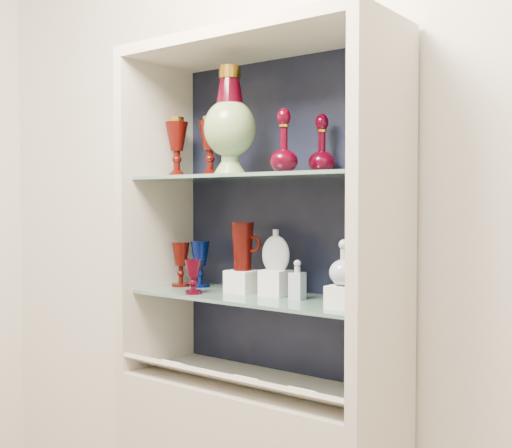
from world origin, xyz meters
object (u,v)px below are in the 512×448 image
Objects in this scene: pedestal_lamp_right at (177,147)px; ruby_decanter_b at (322,142)px; lidded_bowl at (379,156)px; ruby_goblet_small at (193,277)px; cameo_medallion at (389,255)px; ruby_decanter_a at (284,137)px; cobalt_goblet at (200,264)px; pedestal_lamp_left at (210,147)px; clear_square_bottle at (297,280)px; flat_flask at (276,249)px; clear_round_decanter at (344,264)px; enamel_urn at (230,121)px; ruby_goblet_tall at (181,264)px; ruby_pitcher at (243,246)px.

pedestal_lamp_right reaches higher than ruby_decanter_b.
lidded_bowl is at bearing -16.16° from ruby_decanter_b.
cameo_medallion reaches higher than ruby_goblet_small.
ruby_decanter_a is 0.65m from cobalt_goblet.
pedestal_lamp_left is 0.64m from clear_square_bottle.
pedestal_lamp_right is 0.59m from flat_flask.
flat_flask is at bearing 163.85° from clear_round_decanter.
enamel_urn is 0.47m from flat_flask.
enamel_urn is 2.19× the size of ruby_goblet_tall.
ruby_decanter_b is (0.06, 0.14, -0.01)m from ruby_decanter_a.
lidded_bowl reaches higher than ruby_goblet_tall.
ruby_goblet_small is at bearing -55.08° from cobalt_goblet.
clear_square_bottle is 0.31m from cameo_medallion.
ruby_goblet_tall is at bearing -179.19° from lidded_bowl.
ruby_decanter_b is at bearing 67.08° from clear_square_bottle.
pedestal_lamp_left is at bearing 19.02° from ruby_goblet_tall.
ruby_goblet_small is at bearing -31.91° from pedestal_lamp_right.
cobalt_goblet is at bearing -174.59° from pedestal_lamp_left.
flat_flask is (-0.39, 0.01, -0.30)m from lidded_bowl.
clear_round_decanter is (0.21, -0.07, 0.07)m from clear_square_bottle.
clear_round_decanter is 0.18m from cameo_medallion.
pedestal_lamp_left is 1.55× the size of flat_flask.
ruby_goblet_tall is (-0.83, -0.01, -0.38)m from lidded_bowl.
pedestal_lamp_right is 1.33× the size of ruby_pitcher.
clear_square_bottle is (0.54, -0.01, -0.02)m from ruby_goblet_tall.
enamel_urn is at bearing -171.07° from lidded_bowl.
cameo_medallion is at bearing -6.08° from ruby_pitcher.
cameo_medallion is at bearing 4.02° from cobalt_goblet.
cameo_medallion is at bearing 66.26° from clear_round_decanter.
ruby_goblet_tall is 0.98× the size of ruby_pitcher.
cameo_medallion reaches higher than clear_square_bottle.
ruby_decanter_a is at bearing 10.24° from ruby_goblet_small.
flat_flask is at bearing 2.26° from pedestal_lamp_right.
ruby_decanter_a is at bearing -112.02° from ruby_decanter_b.
ruby_goblet_small is at bearing -175.22° from clear_round_decanter.
clear_round_decanter is at bearing -5.51° from pedestal_lamp_right.
cameo_medallion is (0.29, 0.10, 0.09)m from clear_square_bottle.
pedestal_lamp_right is 1.74× the size of clear_square_bottle.
enamel_urn is 0.33m from ruby_decanter_b.
cobalt_goblet reaches higher than ruby_goblet_tall.
enamel_urn is 0.58m from cobalt_goblet.
flat_flask is at bearing 28.72° from ruby_goblet_small.
enamel_urn reaches higher than lidded_bowl.
cameo_medallion reaches higher than cobalt_goblet.
ruby_decanter_b is at bearing 7.80° from pedestal_lamp_right.
enamel_urn is 3.93× the size of lidded_bowl.
cobalt_goblet is at bearing -174.70° from ruby_decanter_b.
ruby_goblet_small is (-0.40, -0.21, -0.47)m from ruby_decanter_b.
pedestal_lamp_right is 0.73m from clear_square_bottle.
pedestal_lamp_left is at bearing 16.21° from pedestal_lamp_right.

